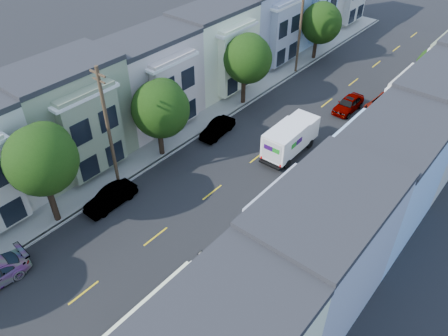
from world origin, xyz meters
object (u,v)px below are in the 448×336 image
lead_sedan (348,104)px  parked_right_d (382,104)px  parked_left_c (111,198)px  parked_right_b (184,289)px  tree_far_r (429,65)px  tree_e (321,23)px  fedex_truck (290,138)px  tree_b (41,160)px  parked_left_d (217,129)px  utility_pole_near (109,130)px  tree_c (160,109)px  utility_pole_far (300,28)px  parked_right_c (347,138)px  tree_d (247,59)px

lead_sedan → parked_right_d: (2.60, 2.19, -0.05)m
parked_left_c → parked_right_b: (9.80, -2.39, 0.03)m
parked_right_b → tree_far_r: bearing=87.2°
tree_e → parked_left_c: (1.40, -32.40, -3.80)m
tree_e → parked_right_b: 36.74m
fedex_truck → parked_right_b: size_ratio=1.24×
tree_b → parked_left_d: bearing=84.9°
tree_e → utility_pole_near: bearing=-90.0°
tree_c → utility_pole_far: 20.99m
fedex_truck → parked_left_c: fedex_truck is taller
parked_right_c → fedex_truck: bearing=-129.1°
parked_right_c → tree_e: bearing=125.8°
fedex_truck → parked_right_d: size_ratio=1.22×
tree_c → parked_left_c: (1.40, -6.86, -3.97)m
tree_e → fedex_truck: size_ratio=1.17×
parked_left_c → utility_pole_near: bearing=126.6°
fedex_truck → parked_right_c: 5.49m
tree_d → lead_sedan: bearing=32.6°
parked_left_c → parked_right_c: size_ratio=0.98×
parked_right_c → tree_d: bearing=177.6°
utility_pole_far → parked_right_b: bearing=-69.7°
tree_b → parked_right_d: size_ratio=1.66×
tree_c → utility_pole_far: bearing=90.0°
utility_pole_near → parked_left_d: 11.44m
utility_pole_far → parked_left_c: bearing=-87.1°
utility_pole_near → lead_sedan: (8.60, 21.98, -4.43)m
parked_left_c → parked_right_b: parked_right_b is taller
tree_e → tree_far_r: size_ratio=1.33×
tree_c → parked_right_c: bearing=45.9°
tree_c → tree_far_r: (13.19, 24.07, -0.93)m
tree_b → utility_pole_near: 5.38m
utility_pole_near → parked_left_d: bearing=82.4°
utility_pole_far → parked_right_d: size_ratio=2.07×
lead_sedan → parked_left_c: 24.88m
tree_far_r → utility_pole_near: 31.97m
parked_left_d → parked_right_b: 17.63m
tree_c → parked_right_c: 16.60m
tree_d → utility_pole_far: utility_pole_far is taller
tree_c → parked_right_c: (11.20, 11.57, -4.02)m
lead_sedan → parked_left_d: bearing=-121.4°
parked_left_c → tree_d: bearing=93.7°
utility_pole_far → parked_left_d: size_ratio=2.54×
tree_e → parked_right_b: tree_e is taller
tree_c → parked_left_c: size_ratio=1.72×
fedex_truck → utility_pole_near: bearing=-124.0°
tree_d → tree_e: (0.00, 14.09, -0.46)m
lead_sedan → parked_right_c: lead_sedan is taller
parked_left_c → fedex_truck: bearing=64.2°
utility_pole_near → parked_right_c: 20.52m
tree_e → tree_d: bearing=-90.0°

